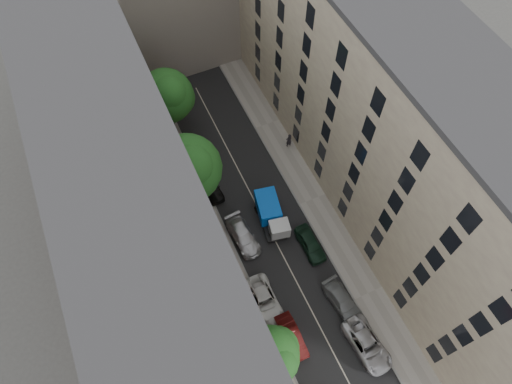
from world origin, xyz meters
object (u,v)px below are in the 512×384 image
car_left_5 (201,156)px  lamp_post (231,266)px  tarp_truck (271,214)px  car_right_0 (367,345)px  car_right_2 (310,244)px  tree_far (168,98)px  tree_mid (189,170)px  car_left_2 (264,300)px  car_left_4 (211,187)px  pedestrian (289,140)px  car_right_1 (342,301)px  car_left_3 (243,236)px  car_left_1 (292,336)px  tree_near (271,357)px

car_left_5 → lamp_post: size_ratio=0.81×
tarp_truck → car_right_0: tarp_truck is taller
car_right_0 → car_right_2: car_right_0 is taller
tree_far → lamp_post: tree_far is taller
tree_mid → car_right_0: bearing=-66.0°
tarp_truck → lamp_post: size_ratio=0.98×
car_left_5 → tree_far: 7.09m
car_right_0 → tree_far: 30.28m
car_left_2 → car_left_4: 13.20m
car_left_5 → car_right_2: (6.01, -14.06, -0.01)m
car_right_0 → tree_mid: (-8.47, 19.00, 6.28)m
car_right_2 → pedestrian: bearing=73.2°
car_left_5 → car_left_4: bearing=-102.8°
tarp_truck → car_right_0: bearing=-70.4°
car_left_4 → car_left_5: size_ratio=0.92×
tarp_truck → car_right_1: size_ratio=1.18×
car_left_3 → car_right_2: bearing=-36.0°
car_right_0 → lamp_post: lamp_post is taller
car_left_5 → tree_far: tree_far is taller
tarp_truck → car_left_5: tarp_truck is taller
car_left_1 → car_left_4: (-0.80, 17.10, 0.01)m
car_right_1 → car_right_2: car_right_2 is taller
tree_mid → lamp_post: bearing=-88.1°
tarp_truck → car_left_5: 10.50m
tarp_truck → car_right_1: tarp_truck is taller
lamp_post → pedestrian: size_ratio=2.87×
car_left_2 → car_left_4: size_ratio=1.19×
tree_near → pedestrian: (11.92, 20.38, -3.41)m
car_left_3 → car_right_0: bearing=-72.2°
tarp_truck → car_left_5: size_ratio=1.21×
tree_far → car_right_2: bearing=-68.4°
car_left_3 → pedestrian: 12.37m
car_left_3 → car_right_1: car_left_3 is taller
pedestrian → tree_mid: bearing=9.6°
tree_far → car_left_3: bearing=-83.5°
tree_near → tree_far: bearing=87.7°
car_right_1 → tree_mid: size_ratio=0.44×
car_right_0 → tarp_truck: bearing=94.6°
car_left_2 → car_right_1: size_ratio=1.07×
car_left_3 → pedestrian: bearing=38.3°
car_left_2 → car_left_5: (0.39, 17.26, 0.05)m
tarp_truck → car_left_1: 11.90m
car_right_0 → tree_mid: 21.73m
car_left_1 → tree_near: (-2.79, -1.47, 3.82)m
car_right_2 → pedestrian: (3.52, 11.81, 0.39)m
car_right_0 → tree_near: 9.39m
car_left_2 → tree_mid: tree_mid is taller
car_left_5 → tree_near: size_ratio=0.65×
car_left_5 → car_right_1: car_left_5 is taller
car_left_4 → car_left_5: 4.08m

